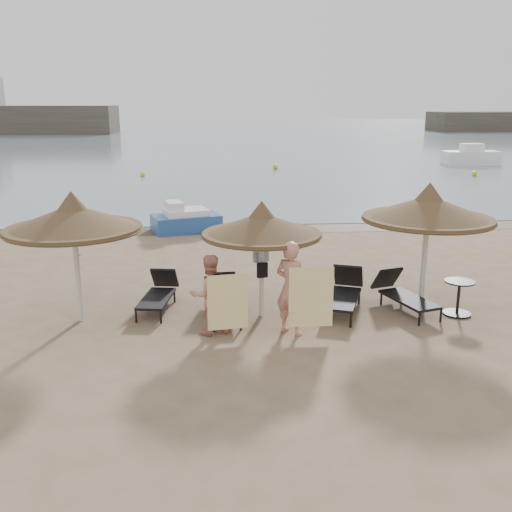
{
  "coord_description": "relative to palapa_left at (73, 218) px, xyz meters",
  "views": [
    {
      "loc": [
        -1.26,
        -10.77,
        4.44
      ],
      "look_at": [
        -0.26,
        1.2,
        1.2
      ],
      "focal_mm": 40.0,
      "sensor_mm": 36.0,
      "label": 1
    }
  ],
  "objects": [
    {
      "name": "far_shore",
      "position": [
        -21.11,
        77.07,
        0.72
      ],
      "size": [
        150.0,
        54.8,
        12.0
      ],
      "color": "brown",
      "rests_on": "ground"
    },
    {
      "name": "buoy_left",
      "position": [
        -1.31,
        24.18,
        -2.03
      ],
      "size": [
        0.32,
        0.32,
        0.32
      ],
      "primitive_type": "sphere",
      "color": "yellow",
      "rests_on": "ground"
    },
    {
      "name": "palapa_right",
      "position": [
        7.43,
        0.19,
        0.05
      ],
      "size": [
        2.83,
        2.83,
        2.81
      ],
      "rotation": [
        0.0,
        0.0,
        0.0
      ],
      "color": "silver",
      "rests_on": "ground"
    },
    {
      "name": "sea",
      "position": [
        3.99,
        79.25,
        -2.17
      ],
      "size": [
        200.0,
        140.0,
        0.03
      ],
      "primitive_type": "cube",
      "color": "slate",
      "rests_on": "ground"
    },
    {
      "name": "lounger_near_left",
      "position": [
        3.0,
        0.14,
        -1.82
      ],
      "size": [
        0.69,
        1.84,
        0.81
      ],
      "rotation": [
        0.0,
        0.0,
        0.05
      ],
      "color": "black",
      "rests_on": "ground"
    },
    {
      "name": "palapa_center",
      "position": [
        3.81,
        -0.05,
        -0.19
      ],
      "size": [
        2.52,
        2.52,
        2.5
      ],
      "rotation": [
        0.0,
        0.0,
        -0.02
      ],
      "color": "silver",
      "rests_on": "ground"
    },
    {
      "name": "pedal_boat",
      "position": [
        1.88,
        8.55,
        -1.78
      ],
      "size": [
        2.61,
        1.98,
        1.08
      ],
      "rotation": [
        0.0,
        0.0,
        0.29
      ],
      "color": "#25519A",
      "rests_on": "ground"
    },
    {
      "name": "person_left",
      "position": [
        2.7,
        -0.92,
        -1.25
      ],
      "size": [
        0.99,
        0.79,
        1.88
      ],
      "primitive_type": "imported",
      "rotation": [
        0.0,
        0.0,
        3.44
      ],
      "color": "tan",
      "rests_on": "ground"
    },
    {
      "name": "lounger_far_right",
      "position": [
        6.96,
        0.11,
        -1.82
      ],
      "size": [
        1.11,
        1.91,
        0.81
      ],
      "rotation": [
        0.0,
        0.0,
        0.3
      ],
      "color": "black",
      "rests_on": "ground"
    },
    {
      "name": "towel_left",
      "position": [
        3.05,
        -1.27,
        -1.42
      ],
      "size": [
        0.78,
        0.13,
        1.1
      ],
      "rotation": [
        0.0,
        0.0,
        0.14
      ],
      "color": "yellow",
      "rests_on": "ground"
    },
    {
      "name": "palapa_left",
      "position": [
        0.0,
        0.0,
        0.0
      ],
      "size": [
        2.77,
        2.77,
        2.74
      ],
      "rotation": [
        0.0,
        0.0,
        -0.32
      ],
      "color": "silver",
      "rests_on": "ground"
    },
    {
      "name": "person_right",
      "position": [
        4.3,
        -1.07,
        -1.09
      ],
      "size": [
        1.19,
        1.16,
        2.19
      ],
      "primitive_type": "imported",
      "rotation": [
        0.0,
        0.0,
        2.42
      ],
      "color": "tan",
      "rests_on": "ground"
    },
    {
      "name": "buoy_mid",
      "position": [
        7.35,
        27.51,
        -2.0
      ],
      "size": [
        0.37,
        0.37,
        0.37
      ],
      "primitive_type": "sphere",
      "color": "yellow",
      "rests_on": "ground"
    },
    {
      "name": "wet_sand_strip",
      "position": [
        3.99,
        8.65,
        -2.18
      ],
      "size": [
        200.0,
        1.6,
        0.01
      ],
      "primitive_type": "cube",
      "color": "#493C27",
      "rests_on": "ground"
    },
    {
      "name": "lounger_near_right",
      "position": [
        5.67,
        0.21,
        -1.79
      ],
      "size": [
        1.31,
        2.05,
        0.88
      ],
      "rotation": [
        0.0,
        0.0,
        -0.37
      ],
      "color": "black",
      "rests_on": "ground"
    },
    {
      "name": "buoy_right",
      "position": [
        19.26,
        22.77,
        -2.02
      ],
      "size": [
        0.33,
        0.33,
        0.33
      ],
      "primitive_type": "sphere",
      "color": "yellow",
      "rests_on": "ground"
    },
    {
      "name": "bag_patterned",
      "position": [
        3.81,
        0.13,
        -0.82
      ],
      "size": [
        0.35,
        0.22,
        0.42
      ],
      "rotation": [
        0.0,
        0.0,
        0.37
      ],
      "color": "white",
      "rests_on": "ground"
    },
    {
      "name": "side_table",
      "position": [
        8.04,
        -0.34,
        -1.83
      ],
      "size": [
        0.63,
        0.63,
        0.76
      ],
      "rotation": [
        0.0,
        0.0,
        0.25
      ],
      "color": "black",
      "rests_on": "ground"
    },
    {
      "name": "bag_dark",
      "position": [
        3.81,
        -0.21,
        -1.12
      ],
      "size": [
        0.23,
        0.11,
        0.32
      ],
      "rotation": [
        0.0,
        0.0,
        0.19
      ],
      "color": "black",
      "rests_on": "ground"
    },
    {
      "name": "lounger_far_left",
      "position": [
        1.58,
        0.65,
        -1.83
      ],
      "size": [
        0.85,
        1.81,
        0.78
      ],
      "rotation": [
        0.0,
        0.0,
        -0.16
      ],
      "color": "black",
      "rests_on": "ground"
    },
    {
      "name": "towel_right",
      "position": [
        4.65,
        -1.32,
        -1.35
      ],
      "size": [
        0.86,
        0.03,
        1.21
      ],
      "rotation": [
        0.0,
        0.0,
        -0.01
      ],
      "color": "yellow",
      "rests_on": "ground"
    },
    {
      "name": "ground",
      "position": [
        3.99,
        -0.75,
        -2.18
      ],
      "size": [
        160.0,
        160.0,
        0.0
      ],
      "primitive_type": "plane",
      "color": "#8D755A",
      "rests_on": "ground"
    }
  ]
}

